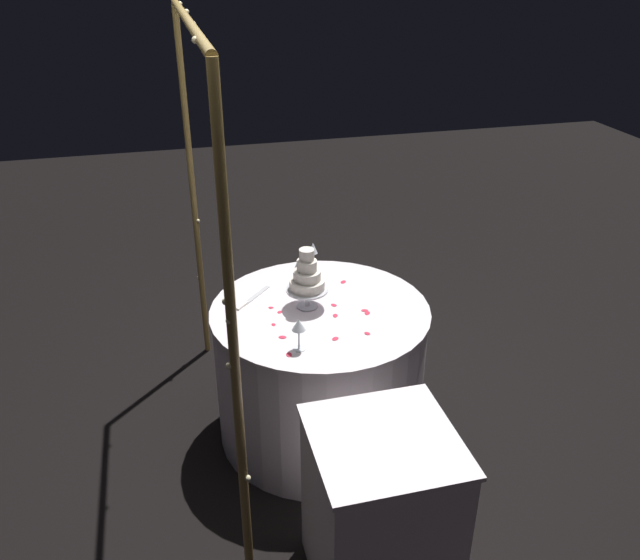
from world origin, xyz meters
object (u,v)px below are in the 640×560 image
main_table (320,371)px  tiered_cake (307,278)px  wine_glass_2 (299,265)px  wine_glass_0 (313,250)px  cake_knife (251,299)px  side_table (380,513)px  decorative_arch (203,200)px  wine_glass_1 (299,327)px

main_table → tiered_cake: tiered_cake is taller
wine_glass_2 → wine_glass_0: bearing=-38.7°
main_table → wine_glass_0: bearing=-9.2°
wine_glass_0 → cake_knife: wine_glass_0 is taller
side_table → wine_glass_2: 1.43m
decorative_arch → cake_knife: decorative_arch is taller
main_table → wine_glass_0: 0.70m
wine_glass_0 → cake_knife: bearing=123.9°
wine_glass_0 → wine_glass_2: 0.18m
wine_glass_0 → main_table: bearing=170.8°
tiered_cake → wine_glass_1: tiered_cake is taller
decorative_arch → side_table: decorative_arch is taller
side_table → wine_glass_1: bearing=14.8°
decorative_arch → main_table: size_ratio=1.94×
decorative_arch → wine_glass_0: bearing=-53.8°
main_table → side_table: 1.03m
main_table → wine_glass_2: (0.32, 0.04, 0.51)m
decorative_arch → tiered_cake: 0.69m
wine_glass_2 → tiered_cake: bearing=175.5°
decorative_arch → tiered_cake: bearing=-85.6°
side_table → tiered_cake: (1.06, 0.05, 0.56)m
main_table → side_table: bearing=179.7°
main_table → wine_glass_1: size_ratio=7.17×
decorative_arch → main_table: 1.18m
wine_glass_2 → cake_knife: 0.34m
wine_glass_0 → cake_knife: 0.50m
main_table → wine_glass_2: size_ratio=7.55×
wine_glass_1 → cake_knife: (0.52, 0.14, -0.12)m
main_table → cake_knife: bearing=61.3°
tiered_cake → wine_glass_2: size_ratio=2.17×
cake_knife → wine_glass_1: bearing=-164.5°
cake_knife → decorative_arch: bearing=130.2°
side_table → tiered_cake: tiered_cake is taller
tiered_cake → cake_knife: (0.15, 0.27, -0.16)m
tiered_cake → wine_glass_0: bearing=-17.7°
side_table → tiered_cake: size_ratio=2.42×
wine_glass_0 → wine_glass_2: size_ratio=1.12×
tiered_cake → wine_glass_0: size_ratio=1.95×
cake_knife → wine_glass_0: bearing=-56.1°
wine_glass_0 → decorative_arch: bearing=126.2°
side_table → cake_knife: bearing=15.1°
decorative_arch → wine_glass_1: 0.72m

